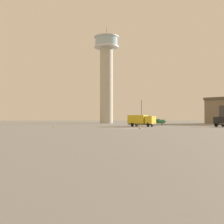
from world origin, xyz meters
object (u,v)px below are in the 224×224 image
traffic_cone_near_right (54,126)px  traffic_cone_near_left (141,127)px  light_post_centre (142,109)px  truck_flatbed_black (224,122)px  truck_box_yellow (142,120)px  control_tower (107,71)px  airplane_green (155,121)px

traffic_cone_near_right → traffic_cone_near_left: bearing=-26.0°
light_post_centre → truck_flatbed_black: bearing=-68.6°
truck_box_yellow → light_post_centre: (3.79, 36.75, 3.88)m
control_tower → truck_flatbed_black: control_tower is taller
light_post_centre → traffic_cone_near_left: (-5.49, -51.34, -5.17)m
truck_flatbed_black → airplane_green: bearing=14.9°
light_post_centre → traffic_cone_near_right: 48.97m
truck_flatbed_black → control_tower: bearing=7.1°
traffic_cone_near_left → traffic_cone_near_right: 21.28m
truck_box_yellow → traffic_cone_near_right: (-20.83, -5.26, -1.27)m
light_post_centre → airplane_green: bearing=-85.6°
airplane_green → truck_box_yellow: bearing=-109.1°
truck_box_yellow → traffic_cone_near_right: 21.52m
control_tower → traffic_cone_near_left: 65.84m
light_post_centre → control_tower: bearing=141.8°
truck_box_yellow → control_tower: bearing=136.4°
truck_box_yellow → traffic_cone_near_left: 14.74m
traffic_cone_near_left → airplane_green: bearing=76.3°
control_tower → truck_flatbed_black: size_ratio=6.23×
truck_box_yellow → light_post_centre: 37.15m
airplane_green → light_post_centre: light_post_centre is taller
traffic_cone_near_left → truck_box_yellow: bearing=83.3°
truck_box_yellow → truck_flatbed_black: (19.35, -2.93, -0.44)m
control_tower → traffic_cone_near_left: bearing=-82.7°
airplane_green → truck_box_yellow: truck_box_yellow is taller
traffic_cone_near_left → traffic_cone_near_right: traffic_cone_near_right is taller
light_post_centre → traffic_cone_near_left: light_post_centre is taller
traffic_cone_near_left → traffic_cone_near_right: size_ratio=0.94×
traffic_cone_near_left → light_post_centre: bearing=83.9°
airplane_green → traffic_cone_near_right: size_ratio=12.74×
airplane_green → truck_flatbed_black: bearing=-51.1°
control_tower → airplane_green: 40.99m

